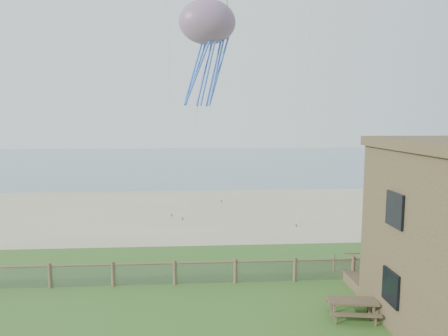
{
  "coord_description": "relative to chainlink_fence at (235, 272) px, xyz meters",
  "views": [
    {
      "loc": [
        -1.79,
        -13.0,
        8.12
      ],
      "look_at": [
        -0.44,
        8.0,
        5.55
      ],
      "focal_mm": 32.0,
      "sensor_mm": 36.0,
      "label": 1
    }
  ],
  "objects": [
    {
      "name": "sand_beach",
      "position": [
        0.0,
        16.0,
        -0.55
      ],
      "size": [
        72.0,
        20.0,
        0.02
      ],
      "primitive_type": "cube",
      "color": "tan",
      "rests_on": "ground"
    },
    {
      "name": "ocean",
      "position": [
        0.0,
        60.0,
        -0.55
      ],
      "size": [
        160.0,
        68.0,
        0.02
      ],
      "primitive_type": "cube",
      "color": "slate",
      "rests_on": "ground"
    },
    {
      "name": "chainlink_fence",
      "position": [
        0.0,
        0.0,
        0.0
      ],
      "size": [
        36.2,
        0.2,
        1.25
      ],
      "primitive_type": null,
      "color": "brown",
      "rests_on": "ground"
    },
    {
      "name": "picnic_table",
      "position": [
        4.48,
        -3.8,
        -0.13
      ],
      "size": [
        2.2,
        1.79,
        0.84
      ],
      "primitive_type": null,
      "rotation": [
        0.0,
        0.0,
        -0.15
      ],
      "color": "brown",
      "rests_on": "ground"
    },
    {
      "name": "octopus_kite",
      "position": [
        -1.1,
        9.73,
        12.3
      ],
      "size": [
        4.08,
        3.13,
        7.74
      ],
      "primitive_type": null,
      "rotation": [
        0.0,
        0.0,
        0.13
      ],
      "color": "orange"
    }
  ]
}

